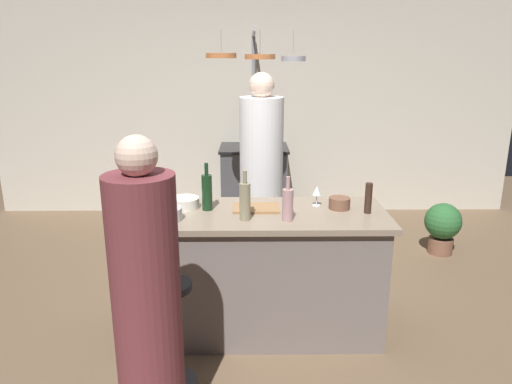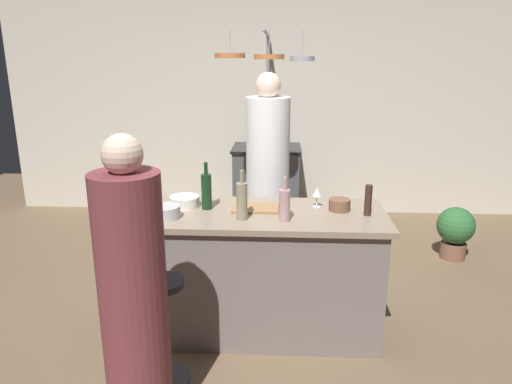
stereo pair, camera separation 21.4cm
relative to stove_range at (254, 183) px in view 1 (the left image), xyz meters
name	(u,v)px [view 1 (the left image)]	position (x,y,z in m)	size (l,w,h in m)	color
ground_plane	(256,328)	(0.00, -2.45, -0.45)	(9.00, 9.00, 0.00)	brown
back_wall	(254,108)	(0.00, 0.40, 0.85)	(6.40, 0.16, 2.60)	beige
kitchen_island	(256,272)	(0.00, -2.45, 0.01)	(1.80, 0.72, 0.90)	slate
stove_range	(254,183)	(0.00, 0.00, 0.00)	(0.80, 0.64, 0.89)	#47474C
chef	(261,183)	(0.06, -1.45, 0.39)	(0.38, 0.38, 1.80)	white
bar_stool_left	(172,330)	(-0.51, -3.07, -0.07)	(0.28, 0.28, 0.68)	#4C4C51
guest_left	(147,307)	(-0.55, -3.45, 0.30)	(0.34, 0.34, 1.60)	brown
overhead_pot_rack	(254,77)	(-0.01, -0.64, 1.27)	(0.90, 1.52, 2.17)	gray
potted_plant	(443,225)	(1.88, -1.08, -0.15)	(0.36, 0.36, 0.52)	brown
cutting_board	(256,208)	(0.00, -2.39, 0.46)	(0.32, 0.22, 0.02)	#997047
pepper_mill	(368,198)	(0.76, -2.48, 0.56)	(0.05, 0.05, 0.21)	#382319
wine_bottle_rose	(288,204)	(0.20, -2.62, 0.57)	(0.07, 0.07, 0.29)	#B78C8E
wine_bottle_red	(207,192)	(-0.34, -2.39, 0.58)	(0.07, 0.07, 0.33)	#143319
wine_bottle_white	(245,201)	(-0.07, -2.61, 0.58)	(0.07, 0.07, 0.33)	gray
wine_glass_by_chef	(152,194)	(-0.73, -2.35, 0.56)	(0.07, 0.07, 0.15)	silver
wine_glass_near_right_guest	(317,192)	(0.43, -2.31, 0.56)	(0.07, 0.07, 0.15)	silver
mixing_bowl_wooden	(339,203)	(0.58, -2.38, 0.49)	(0.15, 0.15, 0.08)	brown
mixing_bowl_steel	(167,214)	(-0.59, -2.60, 0.49)	(0.20, 0.20, 0.08)	#B7B7BC
mixing_bowl_ceramic	(184,203)	(-0.51, -2.35, 0.49)	(0.21, 0.21, 0.07)	silver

